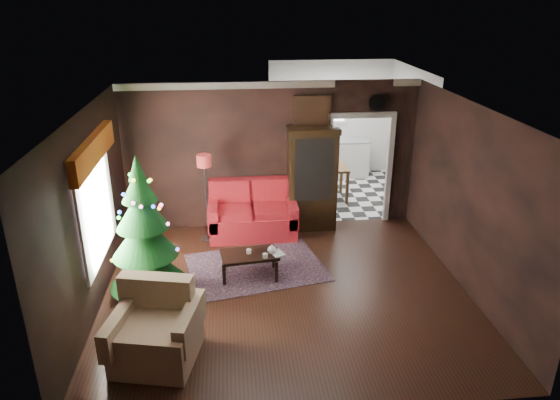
{
  "coord_description": "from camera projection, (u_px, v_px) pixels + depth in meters",
  "views": [
    {
      "loc": [
        -0.77,
        -6.72,
        4.25
      ],
      "look_at": [
        0.0,
        0.9,
        1.15
      ],
      "focal_mm": 32.82,
      "sensor_mm": 36.0,
      "label": 1
    }
  ],
  "objects": [
    {
      "name": "curio_cabinet",
      "position": [
        312.0,
        181.0,
        9.67
      ],
      "size": [
        0.9,
        0.45,
        1.9
      ],
      "primitive_type": null,
      "color": "black",
      "rests_on": "ground"
    },
    {
      "name": "cup_b",
      "position": [
        265.0,
        256.0,
        7.99
      ],
      "size": [
        0.09,
        0.09,
        0.07
      ],
      "primitive_type": "cylinder",
      "rotation": [
        0.0,
        0.0,
        -0.09
      ],
      "color": "silver",
      "rests_on": "coffee_table"
    },
    {
      "name": "armchair",
      "position": [
        155.0,
        328.0,
        6.24
      ],
      "size": [
        1.19,
        1.19,
        1.02
      ],
      "primitive_type": null,
      "rotation": [
        0.0,
        0.0,
        -0.22
      ],
      "color": "beige",
      "rests_on": "ground"
    },
    {
      "name": "wall_left",
      "position": [
        89.0,
        215.0,
        7.08
      ],
      "size": [
        0.0,
        5.5,
        5.5
      ],
      "primitive_type": "plane",
      "rotation": [
        1.57,
        0.0,
        1.57
      ],
      "color": "black",
      "rests_on": "ground"
    },
    {
      "name": "wall_back",
      "position": [
        271.0,
        156.0,
        9.65
      ],
      "size": [
        5.5,
        0.0,
        5.5
      ],
      "primitive_type": "plane",
      "rotation": [
        1.57,
        0.0,
        0.0
      ],
      "color": "black",
      "rests_on": "ground"
    },
    {
      "name": "wall_front",
      "position": [
        315.0,
        305.0,
        5.03
      ],
      "size": [
        5.5,
        0.0,
        5.5
      ],
      "primitive_type": "plane",
      "rotation": [
        -1.57,
        0.0,
        0.0
      ],
      "color": "black",
      "rests_on": "ground"
    },
    {
      "name": "wall_clock",
      "position": [
        377.0,
        103.0,
        9.41
      ],
      "size": [
        0.32,
        0.32,
        0.06
      ],
      "primitive_type": "cylinder",
      "color": "white",
      "rests_on": "wall_back"
    },
    {
      "name": "kitchen_counter",
      "position": [
        331.0,
        159.0,
        12.65
      ],
      "size": [
        1.8,
        0.6,
        0.9
      ],
      "primitive_type": "cube",
      "color": "silver",
      "rests_on": "ground"
    },
    {
      "name": "cup_a",
      "position": [
        249.0,
        251.0,
        8.12
      ],
      "size": [
        0.09,
        0.09,
        0.07
      ],
      "primitive_type": "cylinder",
      "rotation": [
        0.0,
        0.0,
        0.22
      ],
      "color": "white",
      "rests_on": "coffee_table"
    },
    {
      "name": "coffee_table",
      "position": [
        250.0,
        265.0,
        8.2
      ],
      "size": [
        0.95,
        0.64,
        0.4
      ],
      "primitive_type": null,
      "rotation": [
        0.0,
        0.0,
        0.13
      ],
      "color": "black",
      "rests_on": "rug"
    },
    {
      "name": "rug",
      "position": [
        256.0,
        267.0,
        8.53
      ],
      "size": [
        2.45,
        1.99,
        0.01
      ],
      "primitive_type": "cube",
      "rotation": [
        0.0,
        0.0,
        0.2
      ],
      "color": "#604D5B",
      "rests_on": "ground"
    },
    {
      "name": "kitchen_table",
      "position": [
        330.0,
        183.0,
        11.27
      ],
      "size": [
        0.7,
        0.7,
        0.75
      ],
      "primitive_type": null,
      "color": "#54331B",
      "rests_on": "ground"
    },
    {
      "name": "floor_lamp",
      "position": [
        206.0,
        198.0,
        9.2
      ],
      "size": [
        0.35,
        0.35,
        1.63
      ],
      "primitive_type": null,
      "rotation": [
        0.0,
        0.0,
        -0.32
      ],
      "color": "black",
      "rests_on": "ground"
    },
    {
      "name": "teapot",
      "position": [
        272.0,
        250.0,
        8.09
      ],
      "size": [
        0.2,
        0.2,
        0.15
      ],
      "primitive_type": null,
      "rotation": [
        0.0,
        0.0,
        -0.34
      ],
      "color": "white",
      "rests_on": "coffee_table"
    },
    {
      "name": "christmas_tree",
      "position": [
        144.0,
        232.0,
        7.37
      ],
      "size": [
        1.16,
        1.16,
        2.18
      ],
      "primitive_type": null,
      "rotation": [
        0.0,
        0.0,
        0.01
      ],
      "color": "black",
      "rests_on": "ground"
    },
    {
      "name": "loveseat",
      "position": [
        252.0,
        210.0,
        9.53
      ],
      "size": [
        1.7,
        0.9,
        1.0
      ],
      "primitive_type": null,
      "color": "maroon",
      "rests_on": "ground"
    },
    {
      "name": "book",
      "position": [
        272.0,
        248.0,
        8.03
      ],
      "size": [
        0.17,
        0.09,
        0.25
      ],
      "primitive_type": "imported",
      "rotation": [
        0.0,
        0.0,
        0.39
      ],
      "color": "tan",
      "rests_on": "coffee_table"
    },
    {
      "name": "left_window",
      "position": [
        95.0,
        206.0,
        7.25
      ],
      "size": [
        0.05,
        1.6,
        1.4
      ],
      "primitive_type": "cube",
      "color": "white",
      "rests_on": "wall_left"
    },
    {
      "name": "doorway",
      "position": [
        359.0,
        171.0,
        9.94
      ],
      "size": [
        1.1,
        0.1,
        2.1
      ],
      "primitive_type": null,
      "color": "white",
      "rests_on": "ground"
    },
    {
      "name": "floor",
      "position": [
        286.0,
        291.0,
        7.87
      ],
      "size": [
        5.5,
        5.5,
        0.0
      ],
      "primitive_type": "plane",
      "color": "black",
      "rests_on": "ground"
    },
    {
      "name": "painting",
      "position": [
        312.0,
        111.0,
        9.36
      ],
      "size": [
        0.62,
        0.05,
        0.52
      ],
      "primitive_type": "cube",
      "color": "tan",
      "rests_on": "wall_back"
    },
    {
      "name": "kitchen_floor",
      "position": [
        340.0,
        193.0,
        11.71
      ],
      "size": [
        3.0,
        3.0,
        0.0
      ],
      "primitive_type": "plane",
      "color": "white",
      "rests_on": "ground"
    },
    {
      "name": "ceiling",
      "position": [
        287.0,
        111.0,
        6.81
      ],
      "size": [
        5.5,
        5.5,
        0.0
      ],
      "primitive_type": "plane",
      "rotation": [
        3.14,
        0.0,
        0.0
      ],
      "color": "white",
      "rests_on": "ground"
    },
    {
      "name": "wall_right",
      "position": [
        470.0,
        200.0,
        7.6
      ],
      "size": [
        0.0,
        5.5,
        5.5
      ],
      "primitive_type": "plane",
      "rotation": [
        1.57,
        0.0,
        -1.57
      ],
      "color": "black",
      "rests_on": "ground"
    },
    {
      "name": "valance",
      "position": [
        93.0,
        150.0,
        6.95
      ],
      "size": [
        0.12,
        2.1,
        0.35
      ],
      "primitive_type": "cube",
      "color": "#7F350D",
      "rests_on": "wall_left"
    },
    {
      "name": "kitchen_window",
      "position": [
        331.0,
        107.0,
        12.41
      ],
      "size": [
        0.7,
        0.06,
        0.7
      ],
      "primitive_type": "cube",
      "color": "white",
      "rests_on": "ground"
    }
  ]
}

